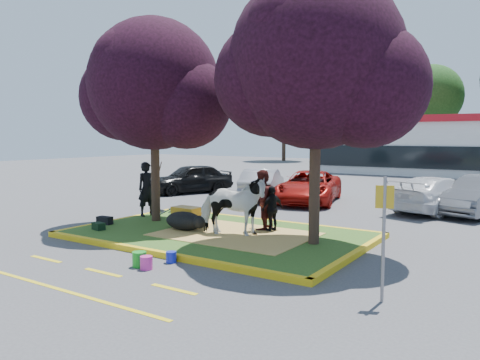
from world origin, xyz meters
The scene contains 31 objects.
ground centered at (0.00, 0.00, 0.00)m, with size 90.00×90.00×0.00m, color #424244.
median_island centered at (0.00, 0.00, 0.07)m, with size 8.00×5.00×0.15m, color #2F531A.
curb_near centered at (0.00, -2.58, 0.07)m, with size 8.30×0.16×0.15m, color yellow.
curb_far centered at (0.00, 2.58, 0.07)m, with size 8.30×0.16×0.15m, color yellow.
curb_left centered at (-4.08, 0.00, 0.07)m, with size 0.16×5.30×0.15m, color yellow.
curb_right centered at (4.08, 0.00, 0.07)m, with size 0.16×5.30×0.15m, color yellow.
straw_bedding centered at (0.60, 0.00, 0.15)m, with size 4.20×3.00×0.01m, color #E1B65C.
tree_purple_left centered at (-2.78, 0.38, 4.36)m, with size 5.06×4.20×6.51m.
tree_purple_right centered at (2.92, 0.18, 4.56)m, with size 5.30×4.40×6.82m.
fire_lane_stripe_a centered at (-2.00, -4.20, 0.00)m, with size 1.10×0.12×0.01m, color yellow.
fire_lane_stripe_b centered at (0.00, -4.20, 0.00)m, with size 1.10×0.12×0.01m, color yellow.
fire_lane_stripe_c centered at (2.00, -4.20, 0.00)m, with size 1.10×0.12×0.01m, color yellow.
fire_lane_long centered at (0.00, -5.40, 0.00)m, with size 6.00×0.10×0.01m, color yellow.
retail_building centered at (2.00, 27.98, 2.25)m, with size 20.40×8.40×4.40m.
treeline centered at (1.23, 37.61, 7.73)m, with size 46.58×7.80×14.63m.
cow centered at (0.62, -0.19, 0.98)m, with size 0.90×1.97×1.67m, color white.
calf centered at (-1.00, -0.31, 0.42)m, with size 1.26×0.71×0.55m, color black.
handler centered at (-3.70, 0.92, 1.08)m, with size 0.68×0.45×1.87m, color black.
visitor_a centered at (0.87, 0.99, 1.04)m, with size 0.86×0.67×1.77m, color #421513.
visitor_b centered at (1.23, 0.99, 0.81)m, with size 0.77×0.32×1.32m, color black.
wheelbarrow centered at (-1.30, 0.18, 0.56)m, with size 1.60×0.58×0.60m.
gear_bag_dark centered at (-3.70, -0.97, 0.27)m, with size 0.47×0.26×0.24m, color black.
gear_bag_green centered at (-3.16, -1.66, 0.26)m, with size 0.40×0.25×0.21m, color black.
sign_post centered at (5.51, -2.70, 1.35)m, with size 0.30×0.15×2.22m.
bucket_green centered at (0.32, -3.44, 0.17)m, with size 0.32×0.32×0.34m, color #189F20.
bucket_pink centered at (0.60, -3.51, 0.15)m, with size 0.27×0.27×0.29m, color #D72F98.
bucket_blue centered at (0.69, -2.80, 0.13)m, with size 0.24×0.24×0.26m, color #1724BD.
car_black centered at (-7.36, 7.76, 0.74)m, with size 1.76×4.37×1.49m, color black.
car_silver centered at (-3.13, 7.84, 0.70)m, with size 1.49×4.27×1.41m, color #93949A.
car_red centered at (-0.81, 7.96, 0.69)m, with size 2.30×4.99×1.39m, color #A1130D.
car_white centered at (4.39, 8.22, 0.68)m, with size 1.92×4.71×1.37m, color silver.
Camera 1 is at (7.80, -10.76, 2.92)m, focal length 35.00 mm.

